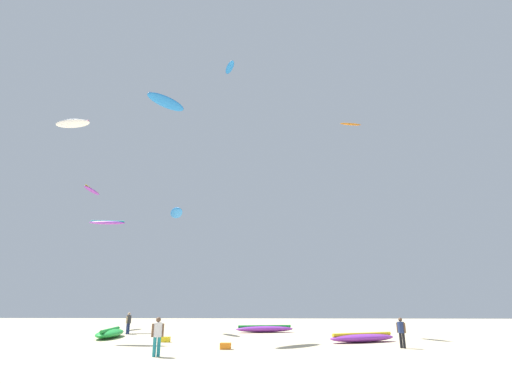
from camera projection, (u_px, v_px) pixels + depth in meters
person_foreground at (158, 333)px, 17.01m from camera, size 0.51×0.38×1.68m
person_midground at (129, 321)px, 30.32m from camera, size 0.37×0.52×1.66m
person_left at (401, 330)px, 20.34m from camera, size 0.39×0.40×1.56m
kite_grounded_near at (265, 329)px, 32.05m from camera, size 5.14×2.51×0.63m
kite_grounded_mid at (363, 338)px, 23.42m from camera, size 4.83×3.19×0.57m
kite_grounded_far at (110, 333)px, 26.79m from camera, size 2.39×5.57×0.66m
cooler_box at (165, 339)px, 23.52m from camera, size 0.56×0.36×0.32m
gear_bag at (225, 346)px, 19.64m from camera, size 0.56×0.36×0.32m
kite_aloft_0 at (351, 124)px, 54.92m from camera, size 3.32×1.50×0.76m
kite_aloft_1 at (230, 67)px, 42.37m from camera, size 1.60×2.69×0.27m
kite_aloft_2 at (73, 123)px, 32.04m from camera, size 3.26×1.31×0.66m
kite_aloft_3 at (92, 190)px, 45.17m from camera, size 1.07×3.57×0.62m
kite_aloft_4 at (166, 102)px, 33.21m from camera, size 3.25×3.56×0.90m
kite_aloft_5 at (176, 213)px, 35.63m from camera, size 2.50×3.74×0.85m
kite_aloft_6 at (107, 223)px, 36.88m from camera, size 3.54×1.41×0.53m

